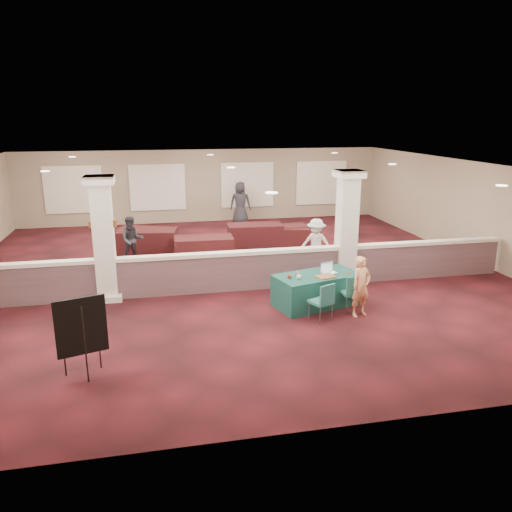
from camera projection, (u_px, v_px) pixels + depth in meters
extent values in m
plane|color=#421015|center=(232.00, 274.00, 15.11)|extent=(16.00, 16.00, 0.00)
cube|color=#836F5A|center=(203.00, 186.00, 22.22)|extent=(16.00, 0.04, 3.20)
cube|color=#836F5A|center=(320.00, 333.00, 7.14)|extent=(16.00, 0.04, 3.20)
cube|color=#836F5A|center=(474.00, 212.00, 16.26)|extent=(0.04, 16.00, 3.20)
cube|color=white|center=(231.00, 167.00, 14.25)|extent=(16.00, 16.00, 0.02)
cube|color=#4E353A|center=(241.00, 272.00, 13.57)|extent=(15.60, 0.20, 1.00)
cube|color=beige|center=(241.00, 253.00, 13.42)|extent=(15.60, 0.28, 0.10)
cube|color=silver|center=(104.00, 239.00, 12.58)|extent=(0.50, 0.50, 3.20)
cube|color=silver|center=(109.00, 296.00, 12.99)|extent=(0.70, 0.70, 0.16)
cube|color=silver|center=(99.00, 180.00, 12.17)|extent=(0.72, 0.72, 0.20)
cube|color=silver|center=(347.00, 228.00, 13.86)|extent=(0.50, 0.50, 3.20)
cube|color=silver|center=(344.00, 280.00, 14.27)|extent=(0.70, 0.70, 0.16)
cube|color=silver|center=(349.00, 174.00, 13.45)|extent=(0.72, 0.72, 0.20)
cylinder|color=brown|center=(91.00, 224.00, 12.42)|extent=(0.12, 0.12, 0.18)
cylinder|color=white|center=(91.00, 224.00, 12.42)|extent=(0.09, 0.09, 0.10)
cylinder|color=brown|center=(114.00, 223.00, 12.53)|extent=(0.12, 0.12, 0.18)
cylinder|color=white|center=(114.00, 223.00, 12.53)|extent=(0.09, 0.09, 0.10)
cube|color=#103C2D|center=(317.00, 290.00, 12.51)|extent=(2.29, 1.56, 0.80)
cube|color=#1F585C|center=(352.00, 293.00, 12.11)|extent=(0.48, 0.48, 0.06)
cube|color=#1F585C|center=(355.00, 286.00, 11.84)|extent=(0.45, 0.06, 0.45)
cylinder|color=slate|center=(346.00, 306.00, 11.96)|extent=(0.02, 0.02, 0.43)
cylinder|color=slate|center=(362.00, 305.00, 12.03)|extent=(0.02, 0.02, 0.43)
cylinder|color=slate|center=(341.00, 300.00, 12.32)|extent=(0.02, 0.02, 0.43)
cylinder|color=slate|center=(356.00, 299.00, 12.39)|extent=(0.02, 0.02, 0.43)
cube|color=#1F585C|center=(321.00, 302.00, 11.56)|extent=(0.61, 0.61, 0.06)
cube|color=#1F585C|center=(328.00, 294.00, 11.33)|extent=(0.42, 0.23, 0.44)
cylinder|color=slate|center=(320.00, 316.00, 11.37)|extent=(0.03, 0.03, 0.42)
cylinder|color=slate|center=(332.00, 312.00, 11.58)|extent=(0.03, 0.03, 0.42)
cylinder|color=slate|center=(309.00, 311.00, 11.66)|extent=(0.03, 0.03, 0.42)
cylinder|color=slate|center=(321.00, 307.00, 11.88)|extent=(0.03, 0.03, 0.42)
cube|color=black|center=(81.00, 326.00, 8.87)|extent=(0.87, 0.31, 1.08)
cylinder|color=black|center=(62.00, 340.00, 8.97)|extent=(0.03, 0.03, 1.44)
cylinder|color=black|center=(98.00, 333.00, 9.26)|extent=(0.03, 0.03, 1.44)
cylinder|color=black|center=(85.00, 345.00, 8.76)|extent=(0.03, 0.03, 1.44)
imported|color=#F28D69|center=(361.00, 286.00, 11.74)|extent=(0.61, 0.50, 1.46)
cube|color=black|center=(147.00, 241.00, 17.34)|extent=(2.12, 1.30, 0.81)
cube|color=black|center=(204.00, 249.00, 16.44)|extent=(1.94, 1.01, 0.78)
cube|color=black|center=(286.00, 236.00, 18.34)|extent=(1.80, 1.19, 0.67)
cube|color=black|center=(147.00, 240.00, 17.53)|extent=(2.22, 1.64, 0.81)
cube|color=black|center=(255.00, 235.00, 18.29)|extent=(2.03, 1.11, 0.80)
cube|color=black|center=(285.00, 235.00, 18.53)|extent=(1.77, 1.02, 0.69)
imported|color=black|center=(132.00, 240.00, 15.99)|extent=(0.78, 0.50, 1.53)
imported|color=beige|center=(316.00, 244.00, 15.42)|extent=(1.10, 0.92, 1.58)
imported|color=black|center=(355.00, 216.00, 19.87)|extent=(0.90, 0.94, 1.51)
imported|color=black|center=(240.00, 203.00, 21.75)|extent=(1.03, 0.72, 1.88)
cube|color=silver|center=(329.00, 273.00, 12.49)|extent=(0.42, 0.34, 0.02)
cube|color=silver|center=(327.00, 267.00, 12.57)|extent=(0.35, 0.11, 0.24)
cube|color=#ACBCCF|center=(327.00, 267.00, 12.56)|extent=(0.32, 0.09, 0.21)
cube|color=#B75F1D|center=(325.00, 277.00, 12.18)|extent=(0.51, 0.43, 0.03)
sphere|color=#C3B3A0|center=(299.00, 277.00, 12.02)|extent=(0.12, 0.12, 0.12)
sphere|color=maroon|center=(289.00, 276.00, 12.09)|extent=(0.11, 0.11, 0.11)
sphere|color=#4C4D51|center=(297.00, 274.00, 12.28)|extent=(0.11, 0.11, 0.11)
cube|color=red|center=(348.00, 274.00, 12.45)|extent=(0.14, 0.07, 0.01)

